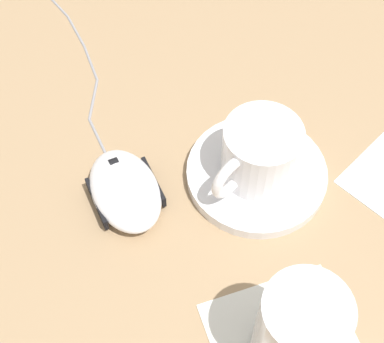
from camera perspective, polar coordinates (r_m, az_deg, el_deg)
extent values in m
plane|color=#9E7F5B|center=(0.58, 8.73, -5.11)|extent=(3.00, 3.00, 0.00)
cylinder|color=white|center=(0.59, 6.26, -0.23)|extent=(0.14, 0.14, 0.01)
cylinder|color=white|center=(0.56, 6.70, 1.90)|extent=(0.08, 0.08, 0.06)
torus|color=white|center=(0.54, 3.78, -0.52)|extent=(0.03, 0.05, 0.05)
ellipsoid|color=silver|center=(0.57, -6.50, -1.82)|extent=(0.11, 0.08, 0.03)
cylinder|color=black|center=(0.58, -7.55, 0.71)|extent=(0.01, 0.01, 0.01)
cube|color=black|center=(0.57, -9.22, -3.08)|extent=(0.05, 0.02, 0.01)
cube|color=black|center=(0.58, -3.74, -0.99)|extent=(0.05, 0.02, 0.01)
cylinder|color=gray|center=(0.63, -9.08, 3.25)|extent=(0.06, 0.02, 0.00)
cylinder|color=gray|center=(0.67, -9.56, 7.01)|extent=(0.06, 0.02, 0.00)
cylinder|color=gray|center=(0.71, -9.82, 10.43)|extent=(0.06, 0.01, 0.00)
cylinder|color=gray|center=(0.75, -11.21, 13.28)|extent=(0.06, 0.02, 0.00)
cylinder|color=gray|center=(0.79, -13.05, 15.60)|extent=(0.05, 0.03, 0.00)
sphere|color=gray|center=(0.61, -8.17, 1.32)|extent=(0.00, 0.00, 0.00)
sphere|color=gray|center=(0.65, -9.95, 5.08)|extent=(0.00, 0.00, 0.00)
sphere|color=gray|center=(0.69, -9.19, 8.83)|extent=(0.00, 0.00, 0.00)
sphere|color=gray|center=(0.73, -10.42, 11.93)|extent=(0.00, 0.00, 0.00)
sphere|color=gray|center=(0.77, -11.97, 14.55)|extent=(0.00, 0.00, 0.00)
cylinder|color=silver|center=(0.48, 10.25, -15.08)|extent=(0.07, 0.07, 0.10)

